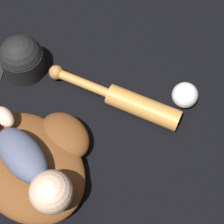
# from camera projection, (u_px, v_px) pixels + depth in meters

# --- Properties ---
(ground_plane) EXTENTS (6.00, 6.00, 0.00)m
(ground_plane) POSITION_uv_depth(u_px,v_px,m) (23.00, 181.00, 1.03)
(ground_plane) COLOR black
(baseball_glove) EXTENTS (0.40, 0.36, 0.08)m
(baseball_glove) POSITION_uv_depth(u_px,v_px,m) (34.00, 160.00, 1.02)
(baseball_glove) COLOR brown
(baseball_glove) RESTS_ON ground
(baby_figure) EXTENTS (0.35, 0.16, 0.11)m
(baby_figure) POSITION_uv_depth(u_px,v_px,m) (32.00, 167.00, 0.92)
(baby_figure) COLOR #4C516B
(baby_figure) RESTS_ON baseball_glove
(baseball_bat) EXTENTS (0.42, 0.15, 0.06)m
(baseball_bat) POSITION_uv_depth(u_px,v_px,m) (128.00, 101.00, 1.11)
(baseball_bat) COLOR #C6843D
(baseball_bat) RESTS_ON ground
(baseball) EXTENTS (0.08, 0.08, 0.08)m
(baseball) POSITION_uv_depth(u_px,v_px,m) (185.00, 95.00, 1.11)
(baseball) COLOR white
(baseball) RESTS_ON ground
(baseball_cap) EXTENTS (0.20, 0.18, 0.13)m
(baseball_cap) POSITION_uv_depth(u_px,v_px,m) (22.00, 59.00, 1.15)
(baseball_cap) COLOR black
(baseball_cap) RESTS_ON ground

